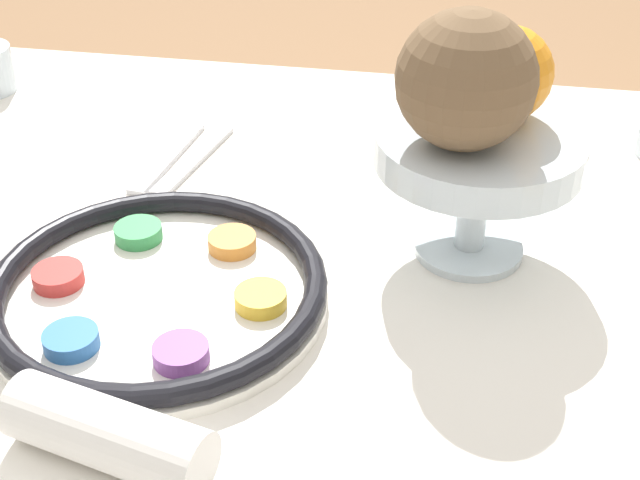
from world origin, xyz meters
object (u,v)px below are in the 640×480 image
napkin_roll (108,434)px  fruit_stand (478,160)px  coconut (466,80)px  seder_plate (158,289)px  orange_fruit (505,73)px

napkin_roll → fruit_stand: bearing=51.9°
napkin_roll → coconut: bearing=51.9°
seder_plate → fruit_stand: (0.26, 0.13, 0.08)m
seder_plate → napkin_roll: size_ratio=1.85×
fruit_stand → napkin_roll: 0.39m
coconut → orange_fruit: bearing=60.3°
fruit_stand → coconut: bearing=-128.7°
coconut → napkin_roll: (-0.22, -0.28, -0.16)m
fruit_stand → napkin_roll: size_ratio=1.16×
orange_fruit → napkin_roll: size_ratio=0.53×
seder_plate → fruit_stand: bearing=25.7°
seder_plate → orange_fruit: orange_fruit is taller
orange_fruit → coconut: bearing=-119.7°
orange_fruit → coconut: coconut is taller
seder_plate → coconut: bearing=23.0°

